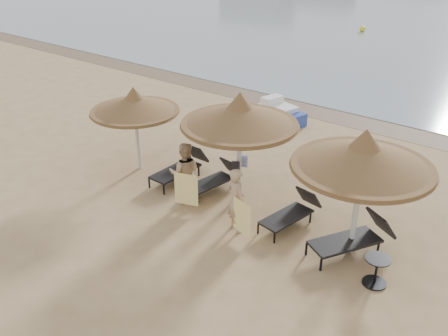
{
  "coord_description": "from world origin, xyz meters",
  "views": [
    {
      "loc": [
        6.92,
        -8.24,
        7.17
      ],
      "look_at": [
        -0.36,
        1.2,
        1.14
      ],
      "focal_mm": 40.0,
      "sensor_mm": 36.0,
      "label": 1
    }
  ],
  "objects_px": {
    "lounger_near_left": "(216,178)",
    "side_table": "(376,272)",
    "palapa_center": "(240,116)",
    "palapa_right": "(363,156)",
    "palapa_left": "(134,104)",
    "person_left": "(185,168)",
    "pedal_boat": "(277,113)",
    "lounger_far_left": "(182,166)",
    "lounger_far_right": "(356,236)",
    "person_right": "(236,195)",
    "lounger_near_right": "(293,211)"
  },
  "relations": [
    {
      "from": "person_right",
      "to": "pedal_boat",
      "type": "relative_size",
      "value": 0.89
    },
    {
      "from": "lounger_near_left",
      "to": "person_left",
      "type": "distance_m",
      "value": 1.29
    },
    {
      "from": "side_table",
      "to": "person_right",
      "type": "xyz_separation_m",
      "value": [
        -3.65,
        -0.14,
        0.69
      ]
    },
    {
      "from": "lounger_far_right",
      "to": "person_right",
      "type": "height_order",
      "value": "person_right"
    },
    {
      "from": "palapa_left",
      "to": "pedal_boat",
      "type": "relative_size",
      "value": 1.2
    },
    {
      "from": "lounger_near_right",
      "to": "lounger_far_right",
      "type": "relative_size",
      "value": 0.89
    },
    {
      "from": "lounger_far_left",
      "to": "person_right",
      "type": "bearing_deg",
      "value": -21.43
    },
    {
      "from": "lounger_near_right",
      "to": "lounger_far_right",
      "type": "bearing_deg",
      "value": 5.22
    },
    {
      "from": "person_right",
      "to": "person_left",
      "type": "bearing_deg",
      "value": 15.95
    },
    {
      "from": "person_left",
      "to": "person_right",
      "type": "xyz_separation_m",
      "value": [
        1.96,
        -0.28,
        -0.03
      ]
    },
    {
      "from": "palapa_left",
      "to": "lounger_near_left",
      "type": "bearing_deg",
      "value": 9.04
    },
    {
      "from": "palapa_center",
      "to": "side_table",
      "type": "height_order",
      "value": "palapa_center"
    },
    {
      "from": "person_left",
      "to": "side_table",
      "type": "bearing_deg",
      "value": 140.88
    },
    {
      "from": "palapa_right",
      "to": "palapa_left",
      "type": "bearing_deg",
      "value": -179.94
    },
    {
      "from": "palapa_left",
      "to": "person_left",
      "type": "height_order",
      "value": "palapa_left"
    },
    {
      "from": "palapa_center",
      "to": "lounger_near_left",
      "type": "distance_m",
      "value": 2.31
    },
    {
      "from": "palapa_left",
      "to": "lounger_near_right",
      "type": "bearing_deg",
      "value": 2.08
    },
    {
      "from": "lounger_near_left",
      "to": "person_left",
      "type": "xyz_separation_m",
      "value": [
        -0.24,
        -1.08,
        0.67
      ]
    },
    {
      "from": "lounger_far_right",
      "to": "pedal_boat",
      "type": "height_order",
      "value": "lounger_far_right"
    },
    {
      "from": "palapa_left",
      "to": "side_table",
      "type": "height_order",
      "value": "palapa_left"
    },
    {
      "from": "side_table",
      "to": "palapa_left",
      "type": "bearing_deg",
      "value": 174.55
    },
    {
      "from": "palapa_right",
      "to": "person_right",
      "type": "relative_size",
      "value": 1.58
    },
    {
      "from": "lounger_near_left",
      "to": "person_right",
      "type": "relative_size",
      "value": 0.92
    },
    {
      "from": "palapa_left",
      "to": "side_table",
      "type": "distance_m",
      "value": 8.36
    },
    {
      "from": "lounger_near_right",
      "to": "lounger_far_right",
      "type": "distance_m",
      "value": 1.79
    },
    {
      "from": "lounger_far_left",
      "to": "lounger_far_right",
      "type": "height_order",
      "value": "lounger_far_right"
    },
    {
      "from": "palapa_center",
      "to": "lounger_near_left",
      "type": "height_order",
      "value": "palapa_center"
    },
    {
      "from": "lounger_far_left",
      "to": "person_right",
      "type": "distance_m",
      "value": 3.29
    },
    {
      "from": "lounger_far_right",
      "to": "pedal_boat",
      "type": "relative_size",
      "value": 0.96
    },
    {
      "from": "lounger_far_left",
      "to": "pedal_boat",
      "type": "bearing_deg",
      "value": 93.42
    },
    {
      "from": "palapa_center",
      "to": "palapa_left",
      "type": "bearing_deg",
      "value": -173.71
    },
    {
      "from": "palapa_right",
      "to": "pedal_boat",
      "type": "height_order",
      "value": "palapa_right"
    },
    {
      "from": "palapa_left",
      "to": "person_right",
      "type": "xyz_separation_m",
      "value": [
        4.48,
        -0.91,
        -1.13
      ]
    },
    {
      "from": "palapa_center",
      "to": "lounger_far_left",
      "type": "bearing_deg",
      "value": -178.65
    },
    {
      "from": "palapa_right",
      "to": "pedal_boat",
      "type": "bearing_deg",
      "value": 134.12
    },
    {
      "from": "palapa_center",
      "to": "person_right",
      "type": "distance_m",
      "value": 2.18
    },
    {
      "from": "palapa_right",
      "to": "lounger_near_left",
      "type": "bearing_deg",
      "value": 174.46
    },
    {
      "from": "lounger_far_left",
      "to": "person_left",
      "type": "height_order",
      "value": "person_left"
    },
    {
      "from": "lounger_near_left",
      "to": "side_table",
      "type": "height_order",
      "value": "lounger_near_left"
    },
    {
      "from": "person_right",
      "to": "lounger_far_right",
      "type": "bearing_deg",
      "value": -136.84
    },
    {
      "from": "palapa_left",
      "to": "palapa_right",
      "type": "xyz_separation_m",
      "value": [
        7.2,
        0.01,
        0.37
      ]
    },
    {
      "from": "palapa_center",
      "to": "palapa_right",
      "type": "xyz_separation_m",
      "value": [
        3.6,
        -0.39,
        0.01
      ]
    },
    {
      "from": "lounger_near_right",
      "to": "person_right",
      "type": "distance_m",
      "value": 1.63
    },
    {
      "from": "lounger_far_left",
      "to": "person_left",
      "type": "distance_m",
      "value": 1.55
    },
    {
      "from": "lounger_near_left",
      "to": "side_table",
      "type": "distance_m",
      "value": 5.5
    },
    {
      "from": "lounger_near_right",
      "to": "person_right",
      "type": "height_order",
      "value": "person_right"
    },
    {
      "from": "palapa_center",
      "to": "person_left",
      "type": "distance_m",
      "value": 2.1
    },
    {
      "from": "palapa_center",
      "to": "side_table",
      "type": "bearing_deg",
      "value": -14.52
    },
    {
      "from": "side_table",
      "to": "person_right",
      "type": "height_order",
      "value": "person_right"
    },
    {
      "from": "palapa_center",
      "to": "lounger_far_left",
      "type": "height_order",
      "value": "palapa_center"
    }
  ]
}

